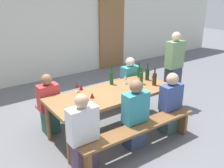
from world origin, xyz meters
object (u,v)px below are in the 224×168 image
(wine_glass_2, at_px, (125,77))
(wine_bottle_1, at_px, (154,79))
(standing_host, at_px, (173,72))
(wine_glass_4, at_px, (77,86))
(wooden_door, at_px, (112,34))
(bench_near, at_px, (140,131))
(seated_guest_far_0, at_px, (49,106))
(seated_guest_near_1, at_px, (135,116))
(seated_guest_far_1, at_px, (130,84))
(wine_bottle_0, at_px, (141,78))
(wine_bottle_3, at_px, (139,72))
(wine_bottle_2, at_px, (112,78))
(tasting_table, at_px, (112,96))
(wine_glass_1, at_px, (81,88))
(wine_glass_0, at_px, (153,76))
(seated_guest_near_2, at_px, (170,105))
(seated_guest_near_0, at_px, (83,135))
(wine_glass_3, at_px, (92,96))
(bench_far, at_px, (90,99))
(wine_bottle_4, at_px, (147,74))

(wine_glass_2, bearing_deg, wine_bottle_1, -43.50)
(standing_host, bearing_deg, wine_glass_4, -6.59)
(wooden_door, relative_size, bench_near, 0.99)
(wooden_door, distance_m, seated_guest_far_0, 4.18)
(seated_guest_near_1, relative_size, seated_guest_far_1, 1.04)
(wine_bottle_0, height_order, seated_guest_near_1, seated_guest_near_1)
(wine_bottle_3, height_order, seated_guest_near_1, seated_guest_near_1)
(wine_bottle_2, xyz_separation_m, wine_glass_4, (-0.69, 0.05, -0.01))
(wine_bottle_3, bearing_deg, seated_guest_far_1, 92.87)
(wooden_door, bearing_deg, seated_guest_near_1, -120.54)
(wooden_door, bearing_deg, wine_bottle_2, -125.31)
(wine_bottle_1, distance_m, wine_glass_4, 1.40)
(tasting_table, height_order, wine_glass_4, wine_glass_4)
(wooden_door, xyz_separation_m, wine_glass_1, (-2.76, -3.02, -0.18))
(wooden_door, distance_m, tasting_table, 3.98)
(wine_glass_0, height_order, wine_glass_1, wine_glass_1)
(wine_bottle_1, relative_size, wine_glass_1, 1.84)
(seated_guest_far_0, bearing_deg, seated_guest_far_1, 90.00)
(bench_near, height_order, seated_guest_far_0, seated_guest_far_0)
(wine_glass_4, bearing_deg, wooden_door, 46.18)
(wine_bottle_3, relative_size, wine_glass_4, 1.80)
(wine_glass_2, height_order, seated_guest_far_0, seated_guest_far_0)
(seated_guest_near_2, bearing_deg, wine_glass_0, -13.88)
(wine_glass_2, distance_m, seated_guest_near_2, 0.94)
(bench_near, distance_m, standing_host, 1.91)
(wine_glass_1, distance_m, seated_guest_near_0, 0.98)
(wine_bottle_3, bearing_deg, seated_guest_far_0, 171.51)
(tasting_table, height_order, seated_guest_near_0, seated_guest_near_0)
(wine_bottle_0, xyz_separation_m, seated_guest_near_1, (-0.65, -0.61, -0.33))
(seated_guest_near_1, bearing_deg, bench_near, 170.72)
(wine_glass_3, bearing_deg, wine_bottle_3, 19.79)
(wine_glass_0, relative_size, seated_guest_near_1, 0.13)
(wine_glass_3, xyz_separation_m, wine_glass_4, (0.02, 0.54, -0.01))
(tasting_table, height_order, bench_near, tasting_table)
(bench_near, xyz_separation_m, seated_guest_far_0, (-0.91, 1.33, 0.16))
(bench_far, bearing_deg, wine_bottle_3, -25.22)
(wine_bottle_2, bearing_deg, wine_glass_2, -27.67)
(wine_bottle_0, height_order, wine_bottle_3, wine_bottle_0)
(wine_glass_1, xyz_separation_m, seated_guest_far_0, (-0.44, 0.38, -0.36))
(wine_bottle_2, bearing_deg, tasting_table, -124.13)
(wine_bottle_0, bearing_deg, bench_far, 132.84)
(wine_bottle_1, distance_m, wine_glass_3, 1.32)
(wine_glass_2, height_order, wine_glass_3, wine_glass_2)
(wine_bottle_0, distance_m, wine_glass_2, 0.29)
(wine_bottle_2, xyz_separation_m, wine_glass_3, (-0.71, -0.49, -0.01))
(bench_far, bearing_deg, wine_glass_1, -131.95)
(wine_bottle_4, height_order, wine_glass_2, wine_bottle_4)
(wine_bottle_1, height_order, standing_host, standing_host)
(wooden_door, height_order, wine_glass_1, wooden_door)
(wine_bottle_0, relative_size, seated_guest_near_0, 0.27)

